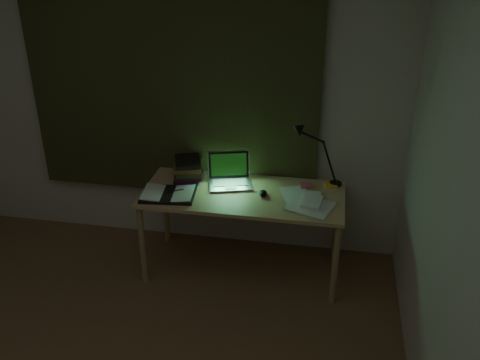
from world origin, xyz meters
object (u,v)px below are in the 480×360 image
object	(u,v)px
desk	(243,232)
loose_papers	(305,200)
open_textbook	(168,194)
desk_lamp	(338,154)
laptop	(230,172)
book_stack	(187,169)

from	to	relation	value
desk	loose_papers	world-z (taller)	loose_papers
open_textbook	desk_lamp	size ratio (longest dim) A/B	0.77
laptop	book_stack	distance (m)	0.34
loose_papers	desk_lamp	xyz separation A→B (m)	(0.20, 0.29, 0.23)
desk	open_textbook	world-z (taller)	open_textbook
open_textbook	loose_papers	xyz separation A→B (m)	(0.96, 0.09, -0.01)
book_stack	loose_papers	distance (m)	0.92
desk	desk_lamp	world-z (taller)	desk_lamp
loose_papers	desk_lamp	size ratio (longest dim) A/B	0.66
laptop	loose_papers	size ratio (longest dim) A/B	1.08
loose_papers	desk_lamp	world-z (taller)	desk_lamp
desk	laptop	distance (m)	0.46
book_stack	desk_lamp	size ratio (longest dim) A/B	0.50
desk	book_stack	size ratio (longest dim) A/B	5.92
open_textbook	desk_lamp	world-z (taller)	desk_lamp
book_stack	open_textbook	bearing A→B (deg)	-102.47
open_textbook	laptop	bearing A→B (deg)	24.14
laptop	open_textbook	world-z (taller)	laptop
desk	open_textbook	xyz separation A→B (m)	(-0.51, -0.14, 0.34)
book_stack	loose_papers	xyz separation A→B (m)	(0.90, -0.20, -0.07)
open_textbook	desk_lamp	distance (m)	1.24
desk	book_stack	world-z (taller)	book_stack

